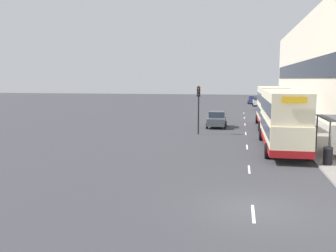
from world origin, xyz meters
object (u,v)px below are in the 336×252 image
object	(u,v)px
double_decker_bus_near	(282,118)
litter_bin	(328,156)
car_1	(258,102)
car_2	(263,105)
double_decker_bus_ahead	(271,106)
car_0	(253,100)
traffic_light_far_kerb	(199,102)
car_3	(217,119)

from	to	relation	value
double_decker_bus_near	litter_bin	world-z (taller)	double_decker_bus_near
car_1	car_2	distance (m)	10.73
double_decker_bus_ahead	litter_bin	size ratio (longest dim) A/B	9.96
car_2	litter_bin	distance (m)	39.55
double_decker_bus_near	double_decker_bus_ahead	size ratio (longest dim) A/B	1.10
double_decker_bus_ahead	car_1	world-z (taller)	double_decker_bus_ahead
car_1	car_0	bearing A→B (deg)	96.98
car_2	litter_bin	size ratio (longest dim) A/B	4.03
car_2	litter_bin	xyz separation A→B (m)	(1.40, -39.53, -0.23)
litter_bin	traffic_light_far_kerb	world-z (taller)	traffic_light_far_kerb
car_0	traffic_light_far_kerb	world-z (taller)	traffic_light_far_kerb
double_decker_bus_ahead	car_2	bearing A→B (deg)	88.69
litter_bin	traffic_light_far_kerb	xyz separation A→B (m)	(-8.95, 11.66, 2.39)
double_decker_bus_near	car_1	bearing A→B (deg)	89.65
car_2	traffic_light_far_kerb	world-z (taller)	traffic_light_far_kerb
double_decker_bus_ahead	litter_bin	bearing A→B (deg)	-84.03
double_decker_bus_ahead	car_1	size ratio (longest dim) A/B	2.53
car_3	litter_bin	world-z (taller)	car_3
car_0	car_2	bearing A→B (deg)	-85.99
double_decker_bus_near	car_3	world-z (taller)	double_decker_bus_near
double_decker_bus_near	car_0	world-z (taller)	double_decker_bus_near
car_0	litter_bin	size ratio (longest dim) A/B	3.85
car_2	car_3	bearing A→B (deg)	-105.31
car_0	car_1	distance (m)	6.71
double_decker_bus_ahead	car_2	distance (m)	21.48
car_1	traffic_light_far_kerb	size ratio (longest dim) A/B	0.91
double_decker_bus_ahead	car_2	world-z (taller)	double_decker_bus_ahead
car_1	litter_bin	distance (m)	50.28
car_2	traffic_light_far_kerb	bearing A→B (deg)	-105.15
double_decker_bus_ahead	car_0	distance (m)	38.84
car_2	car_3	size ratio (longest dim) A/B	1.09
traffic_light_far_kerb	double_decker_bus_ahead	bearing A→B (deg)	42.36
double_decker_bus_ahead	car_1	distance (m)	32.18
double_decker_bus_near	traffic_light_far_kerb	world-z (taller)	traffic_light_far_kerb
car_0	traffic_light_far_kerb	bearing A→B (deg)	-97.96
double_decker_bus_near	traffic_light_far_kerb	bearing A→B (deg)	137.30
car_3	traffic_light_far_kerb	size ratio (longest dim) A/B	0.86
car_1	double_decker_bus_near	bearing A→B (deg)	-90.35
double_decker_bus_ahead	car_3	bearing A→B (deg)	-169.19
double_decker_bus_near	car_1	size ratio (longest dim) A/B	2.77
double_decker_bus_near	double_decker_bus_ahead	distance (m)	12.78
double_decker_bus_near	litter_bin	xyz separation A→B (m)	(2.08, -5.32, -1.62)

